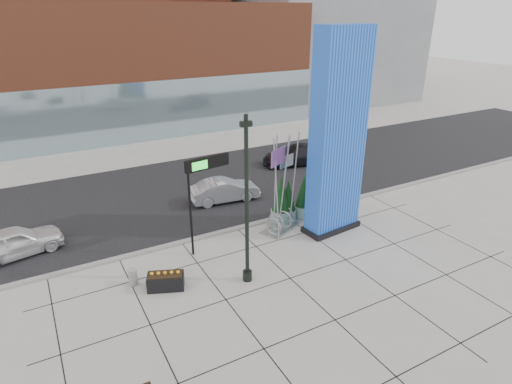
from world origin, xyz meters
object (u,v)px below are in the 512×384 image
car_silver_mid (224,190)px  blue_pylon (338,140)px  lamp_post (247,219)px  concrete_bollard (133,277)px  car_white_west (14,242)px  overhead_street_sign (205,173)px  public_art_sculpture (281,206)px

car_silver_mid → blue_pylon: bearing=-143.8°
blue_pylon → lamp_post: (-5.89, -1.94, -1.90)m
concrete_bollard → car_white_west: bearing=130.6°
car_white_west → concrete_bollard: bearing=-151.1°
lamp_post → overhead_street_sign: 3.22m
overhead_street_sign → lamp_post: bearing=-88.9°
lamp_post → car_white_west: bearing=141.0°
overhead_street_sign → public_art_sculpture: bearing=-5.0°
public_art_sculpture → car_white_west: bearing=139.2°
car_white_west → car_silver_mid: car_white_west is taller
concrete_bollard → car_silver_mid: car_silver_mid is taller
lamp_post → concrete_bollard: 5.33m
overhead_street_sign → car_silver_mid: 6.48m
public_art_sculpture → car_silver_mid: (-1.06, 4.53, -0.64)m
car_white_west → car_silver_mid: (10.97, 0.94, -0.03)m
public_art_sculpture → overhead_street_sign: bearing=158.6°
blue_pylon → lamp_post: bearing=-167.6°
car_silver_mid → concrete_bollard: bearing=136.7°
concrete_bollard → car_silver_mid: (6.83, 5.78, 0.31)m
car_silver_mid → lamp_post: bearing=168.2°
lamp_post → car_white_west: 11.04m
overhead_street_sign → car_white_west: size_ratio=1.10×
car_white_west → car_silver_mid: size_ratio=1.01×
concrete_bollard → car_silver_mid: 8.95m
blue_pylon → concrete_bollard: 11.07m
lamp_post → car_silver_mid: lamp_post is taller
lamp_post → overhead_street_sign: (-0.47, 3.02, 1.03)m
public_art_sculpture → car_white_west: public_art_sculpture is taller
blue_pylon → overhead_street_sign: (-6.36, 1.08, -0.87)m
concrete_bollard → overhead_street_sign: (3.79, 1.05, 3.54)m
lamp_post → overhead_street_sign: lamp_post is taller
lamp_post → car_silver_mid: bearing=71.7°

